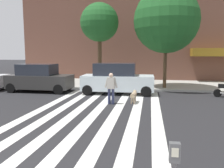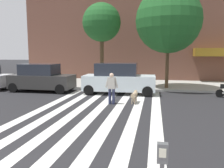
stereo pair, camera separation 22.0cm
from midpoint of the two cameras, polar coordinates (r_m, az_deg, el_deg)
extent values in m
plane|color=#232326|center=(11.03, -10.45, -6.54)|extent=(160.00, 160.00, 0.00)
cube|color=#A9A9A1|center=(19.96, -0.79, 0.08)|extent=(80.00, 6.00, 0.15)
cube|color=silver|center=(11.56, -16.64, -6.06)|extent=(0.45, 12.26, 0.01)
cube|color=silver|center=(11.18, -12.50, -6.37)|extent=(0.45, 12.26, 0.01)
cube|color=silver|center=(10.87, -8.10, -6.67)|extent=(0.45, 12.26, 0.01)
cube|color=silver|center=(10.62, -3.45, -6.94)|extent=(0.45, 12.26, 0.01)
cube|color=silver|center=(10.45, 1.38, -7.18)|extent=(0.45, 12.26, 0.01)
cube|color=silver|center=(10.35, 6.35, -7.37)|extent=(0.45, 12.26, 0.01)
cube|color=silver|center=(10.33, 11.37, -7.50)|extent=(0.45, 12.26, 0.01)
cube|color=#515456|center=(3.21, 14.24, -16.03)|extent=(0.14, 0.10, 0.26)
cube|color=beige|center=(3.16, 14.32, -16.07)|extent=(0.09, 0.01, 0.12)
cylinder|color=black|center=(19.52, -23.77, 0.03)|extent=(0.67, 0.24, 0.66)
cube|color=#343331|center=(17.00, -16.33, 0.64)|extent=(4.40, 1.93, 0.92)
cube|color=#232833|center=(17.01, -16.96, 3.45)|extent=(2.47, 1.68, 0.75)
cylinder|color=black|center=(17.11, -9.89, -0.41)|extent=(0.66, 0.23, 0.66)
cylinder|color=black|center=(15.56, -12.16, -1.25)|extent=(0.66, 0.23, 0.66)
cylinder|color=black|center=(18.62, -19.73, -0.10)|extent=(0.66, 0.23, 0.66)
cylinder|color=black|center=(17.20, -22.64, -0.84)|extent=(0.66, 0.23, 0.66)
cube|color=silver|center=(15.34, 2.20, 0.32)|extent=(4.70, 1.97, 0.97)
cube|color=#232833|center=(15.28, 1.52, 3.63)|extent=(2.68, 1.69, 0.80)
cylinder|color=black|center=(16.13, 9.09, -0.87)|extent=(0.67, 0.24, 0.66)
cylinder|color=black|center=(14.45, 9.08, -1.84)|extent=(0.67, 0.24, 0.66)
cylinder|color=black|center=(16.54, -3.82, -0.59)|extent=(0.67, 0.24, 0.66)
cylinder|color=black|center=(14.91, -5.27, -1.49)|extent=(0.67, 0.24, 0.66)
cylinder|color=black|center=(15.62, 25.22, -2.10)|extent=(0.50, 0.22, 0.48)
cylinder|color=#4C3823|center=(18.91, -2.16, 6.13)|extent=(0.32, 0.32, 4.10)
sphere|color=#1E5623|center=(19.06, -2.21, 14.83)|extent=(3.05, 3.05, 3.05)
cylinder|color=#4C3823|center=(17.42, 13.69, 4.90)|extent=(0.25, 0.25, 3.55)
sphere|color=#1E5623|center=(17.56, 14.01, 14.91)|extent=(4.66, 4.66, 4.66)
cylinder|color=#282D4C|center=(12.27, -0.02, -3.03)|extent=(0.16, 0.16, 0.82)
cylinder|color=#282D4C|center=(12.22, 0.88, -3.07)|extent=(0.16, 0.16, 0.82)
cube|color=#B2ADA3|center=(12.13, 0.43, 0.25)|extent=(0.40, 0.27, 0.60)
cylinder|color=#B2ADA3|center=(12.19, -0.66, 0.43)|extent=(0.23, 0.11, 0.57)
cylinder|color=#B2ADA3|center=(12.07, 1.53, 0.35)|extent=(0.23, 0.11, 0.57)
sphere|color=beige|center=(12.09, 0.43, 2.18)|extent=(0.24, 0.24, 0.22)
cylinder|color=tan|center=(12.51, 5.97, -2.67)|extent=(0.33, 0.77, 0.26)
sphere|color=tan|center=(12.94, 6.31, -1.89)|extent=(0.22, 0.22, 0.20)
cylinder|color=tan|center=(12.05, 5.59, -2.82)|extent=(0.06, 0.24, 0.16)
cylinder|color=tan|center=(12.83, 5.84, -3.73)|extent=(0.06, 0.06, 0.32)
cylinder|color=tan|center=(12.81, 6.45, -3.76)|extent=(0.06, 0.06, 0.32)
cylinder|color=tan|center=(12.33, 5.42, -4.19)|extent=(0.06, 0.06, 0.32)
cylinder|color=tan|center=(12.30, 6.07, -4.22)|extent=(0.06, 0.06, 0.32)
camera|label=1|loc=(0.11, -89.41, 0.08)|focal=37.38mm
camera|label=2|loc=(0.11, 90.59, -0.08)|focal=37.38mm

